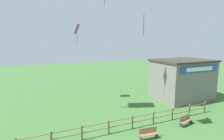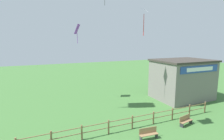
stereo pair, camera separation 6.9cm
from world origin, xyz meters
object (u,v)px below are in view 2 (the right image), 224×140
(kite_white_delta, at_px, (144,11))
(seaside_building, at_px, (182,79))
(park_bench_near_fence, at_px, (148,133))
(park_bench_by_building, at_px, (186,120))
(kite_purple_streamer, at_px, (77,30))

(kite_white_delta, bearing_deg, seaside_building, 27.64)
(park_bench_near_fence, distance_m, kite_white_delta, 10.23)
(seaside_building, distance_m, park_bench_by_building, 9.06)
(park_bench_by_building, distance_m, kite_purple_streamer, 16.70)
(park_bench_by_building, bearing_deg, seaside_building, 48.00)
(seaside_building, height_order, park_bench_near_fence, seaside_building)
(seaside_building, xyz_separation_m, kite_white_delta, (-10.18, -5.33, 7.77))
(park_bench_near_fence, relative_size, park_bench_by_building, 0.99)
(kite_purple_streamer, bearing_deg, seaside_building, -21.10)
(seaside_building, bearing_deg, kite_white_delta, -152.36)
(seaside_building, bearing_deg, park_bench_by_building, -132.00)
(seaside_building, relative_size, kite_purple_streamer, 3.08)
(park_bench_near_fence, bearing_deg, park_bench_by_building, 7.39)
(park_bench_by_building, bearing_deg, kite_purple_streamer, 123.24)
(park_bench_near_fence, relative_size, kite_purple_streamer, 0.65)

